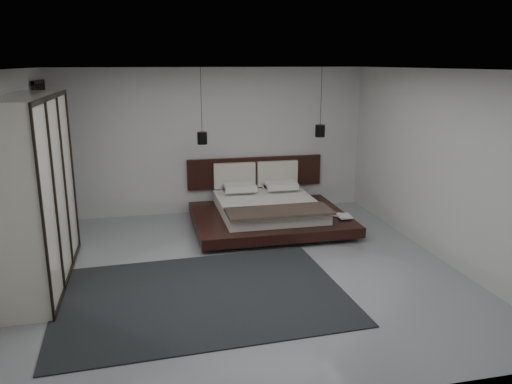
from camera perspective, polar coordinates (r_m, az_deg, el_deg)
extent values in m
plane|color=gray|center=(7.25, -1.50, -8.84)|extent=(6.00, 6.00, 0.00)
plane|color=white|center=(6.66, -1.67, 13.86)|extent=(6.00, 6.00, 0.00)
plane|color=silver|center=(9.73, -4.97, 5.77)|extent=(6.00, 0.00, 6.00)
plane|color=silver|center=(4.04, 6.64, -7.12)|extent=(6.00, 0.00, 6.00)
plane|color=silver|center=(6.92, -26.75, 0.62)|extent=(0.00, 6.00, 6.00)
plane|color=silver|center=(7.94, 20.22, 2.91)|extent=(0.00, 6.00, 6.00)
cube|color=black|center=(9.28, -22.87, 3.61)|extent=(0.05, 0.90, 2.60)
cube|color=black|center=(9.01, 1.57, -3.83)|extent=(2.12, 1.74, 0.08)
cube|color=black|center=(8.97, 1.58, -3.07)|extent=(2.70, 2.22, 0.17)
cube|color=silver|center=(9.03, 1.39, -1.66)|extent=(1.74, 1.93, 0.21)
cube|color=black|center=(8.29, 2.65, -2.22)|extent=(1.76, 0.68, 0.05)
cube|color=silver|center=(9.60, -2.02, 0.36)|extent=(0.60, 0.39, 0.12)
cube|color=silver|center=(9.78, 2.66, 0.61)|extent=(0.60, 0.39, 0.12)
cube|color=silver|center=(9.46, -1.87, 0.51)|extent=(0.60, 0.39, 0.12)
cube|color=silver|center=(9.64, 2.87, 0.77)|extent=(0.60, 0.39, 0.12)
cube|color=black|center=(9.95, -0.09, 2.29)|extent=(2.70, 0.08, 0.60)
cube|color=beige|center=(9.79, -2.46, 1.89)|extent=(0.82, 0.10, 0.50)
cube|color=beige|center=(9.97, 2.46, 2.13)|extent=(0.82, 0.10, 0.50)
imported|color=#99724C|center=(8.83, 9.36, -2.86)|extent=(0.33, 0.35, 0.03)
imported|color=#99724C|center=(8.79, 9.32, -2.77)|extent=(0.26, 0.34, 0.02)
cylinder|color=black|center=(8.94, -6.29, 10.38)|extent=(0.01, 0.01, 1.12)
cylinder|color=black|center=(9.01, -6.17, 6.14)|extent=(0.18, 0.18, 0.22)
cylinder|color=#FFE0B2|center=(9.03, -6.15, 5.55)|extent=(0.13, 0.13, 0.01)
cylinder|color=black|center=(9.44, 7.46, 10.78)|extent=(0.01, 0.01, 1.05)
cylinder|color=black|center=(9.51, 7.33, 6.94)|extent=(0.18, 0.18, 0.22)
cylinder|color=#FFE0B2|center=(9.52, 7.32, 6.36)|extent=(0.14, 0.14, 0.01)
cube|color=silver|center=(7.13, -23.81, 0.03)|extent=(0.57, 2.49, 2.49)
cube|color=black|center=(6.89, -22.39, 9.99)|extent=(0.03, 2.49, 0.06)
cube|color=black|center=(7.45, -20.57, -8.93)|extent=(0.03, 2.49, 0.06)
cube|color=black|center=(5.89, -23.18, -2.79)|extent=(0.03, 0.05, 2.49)
cube|color=black|center=(6.68, -21.95, -0.71)|extent=(0.03, 0.05, 2.49)
cube|color=black|center=(7.47, -20.98, 0.93)|extent=(0.03, 0.05, 2.49)
cube|color=black|center=(8.28, -20.20, 2.26)|extent=(0.03, 0.05, 2.49)
cube|color=black|center=(6.52, -6.22, -11.68)|extent=(3.72, 2.73, 0.02)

